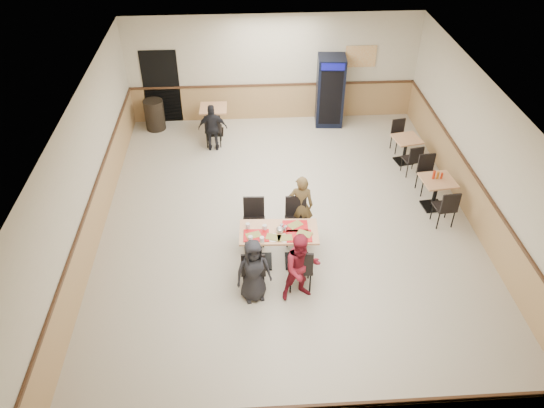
{
  "coord_description": "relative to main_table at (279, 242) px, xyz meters",
  "views": [
    {
      "loc": [
        -0.9,
        -8.84,
        7.28
      ],
      "look_at": [
        -0.38,
        -0.5,
        0.98
      ],
      "focal_mm": 35.0,
      "sensor_mm": 36.0,
      "label": 1
    }
  ],
  "objects": [
    {
      "name": "ground",
      "position": [
        0.29,
        1.13,
        -0.53
      ],
      "size": [
        10.0,
        10.0,
        0.0
      ],
      "primitive_type": "plane",
      "color": "beige",
      "rests_on": "ground"
    },
    {
      "name": "side_table_far_chair_north",
      "position": [
        3.46,
        4.07,
        -0.1
      ],
      "size": [
        0.47,
        0.47,
        0.86
      ],
      "primitive_type": null,
      "rotation": [
        0.0,
        0.0,
        0.19
      ],
      "color": "black",
      "rests_on": "ground"
    },
    {
      "name": "back_table",
      "position": [
        -1.38,
        5.33,
        -0.02
      ],
      "size": [
        0.73,
        0.73,
        0.77
      ],
      "rotation": [
        0.0,
        0.0,
        -0.01
      ],
      "color": "black",
      "rests_on": "ground"
    },
    {
      "name": "diner_woman_left",
      "position": [
        -0.52,
        -0.89,
        0.12
      ],
      "size": [
        0.72,
        0.54,
        1.32
      ],
      "primitive_type": "imported",
      "rotation": [
        0.0,
        0.0,
        0.21
      ],
      "color": "black",
      "rests_on": "ground"
    },
    {
      "name": "side_table_near",
      "position": [
        3.62,
        1.6,
        -0.04
      ],
      "size": [
        0.76,
        0.76,
        0.74
      ],
      "rotation": [
        0.0,
        0.0,
        0.1
      ],
      "color": "black",
      "rests_on": "ground"
    },
    {
      "name": "lone_diner",
      "position": [
        -1.38,
        4.45,
        0.1
      ],
      "size": [
        0.75,
        0.32,
        1.27
      ],
      "primitive_type": "imported",
      "rotation": [
        0.0,
        0.0,
        3.13
      ],
      "color": "black",
      "rests_on": "ground"
    },
    {
      "name": "condiment_caddy",
      "position": [
        3.59,
        1.65,
        0.3
      ],
      "size": [
        0.23,
        0.06,
        0.2
      ],
      "color": "red",
      "rests_on": "side_table_near"
    },
    {
      "name": "diner_man_opposite",
      "position": [
        0.52,
        0.89,
        0.18
      ],
      "size": [
        0.55,
        0.39,
        1.43
      ],
      "primitive_type": "imported",
      "rotation": [
        0.0,
        0.0,
        3.05
      ],
      "color": "brown",
      "rests_on": "ground"
    },
    {
      "name": "side_table_near_chair_south",
      "position": [
        3.62,
        1.01,
        -0.06
      ],
      "size": [
        0.48,
        0.48,
        0.94
      ],
      "primitive_type": null,
      "rotation": [
        0.0,
        0.0,
        3.24
      ],
      "color": "black",
      "rests_on": "ground"
    },
    {
      "name": "tabletop_clutter",
      "position": [
        -0.0,
        -0.06,
        0.29
      ],
      "size": [
        1.32,
        0.66,
        0.12
      ],
      "rotation": [
        0.0,
        0.0,
        -0.04
      ],
      "color": "red",
      "rests_on": "main_table"
    },
    {
      "name": "diner_woman_right",
      "position": [
        0.34,
        -0.92,
        0.18
      ],
      "size": [
        0.79,
        0.67,
        1.43
      ],
      "primitive_type": "imported",
      "rotation": [
        0.0,
        0.0,
        0.21
      ],
      "color": "maroon",
      "rests_on": "ground"
    },
    {
      "name": "side_table_near_chair_north",
      "position": [
        3.62,
        2.2,
        -0.06
      ],
      "size": [
        0.48,
        0.48,
        0.94
      ],
      "primitive_type": null,
      "rotation": [
        0.0,
        0.0,
        0.1
      ],
      "color": "black",
      "rests_on": "ground"
    },
    {
      "name": "pepsi_cooler",
      "position": [
        1.84,
        5.72,
        0.44
      ],
      "size": [
        0.8,
        0.8,
        1.95
      ],
      "rotation": [
        0.0,
        0.0,
        -0.08
      ],
      "color": "black",
      "rests_on": "ground"
    },
    {
      "name": "side_table_far_chair_south",
      "position": [
        3.46,
        2.99,
        -0.1
      ],
      "size": [
        0.47,
        0.47,
        0.86
      ],
      "primitive_type": null,
      "rotation": [
        0.0,
        0.0,
        3.33
      ],
      "color": "black",
      "rests_on": "ground"
    },
    {
      "name": "main_chairs",
      "position": [
        -0.05,
        0.0,
        -0.03
      ],
      "size": [
        1.4,
        1.81,
        1.02
      ],
      "rotation": [
        0.0,
        0.0,
        -0.04
      ],
      "color": "black",
      "rests_on": "ground"
    },
    {
      "name": "trash_bin",
      "position": [
        -3.04,
        5.68,
        -0.11
      ],
      "size": [
        0.54,
        0.54,
        0.85
      ],
      "primitive_type": "cylinder",
      "color": "black",
      "rests_on": "ground"
    },
    {
      "name": "side_table_far",
      "position": [
        3.46,
        3.53,
        -0.08
      ],
      "size": [
        0.74,
        0.74,
        0.68
      ],
      "rotation": [
        0.0,
        0.0,
        0.19
      ],
      "color": "black",
      "rests_on": "ground"
    },
    {
      "name": "room_shell",
      "position": [
        2.06,
        3.67,
        0.04
      ],
      "size": [
        10.0,
        10.0,
        10.0
      ],
      "color": "silver",
      "rests_on": "ground"
    },
    {
      "name": "main_table",
      "position": [
        0.0,
        0.0,
        0.0
      ],
      "size": [
        1.53,
        0.81,
        0.8
      ],
      "rotation": [
        0.0,
        0.0,
        -0.04
      ],
      "color": "black",
      "rests_on": "ground"
    },
    {
      "name": "back_table_chair_lone",
      "position": [
        -1.38,
        4.71,
        -0.04
      ],
      "size": [
        0.46,
        0.46,
        0.98
      ],
      "primitive_type": null,
      "rotation": [
        0.0,
        0.0,
        3.13
      ],
      "color": "black",
      "rests_on": "ground"
    }
  ]
}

